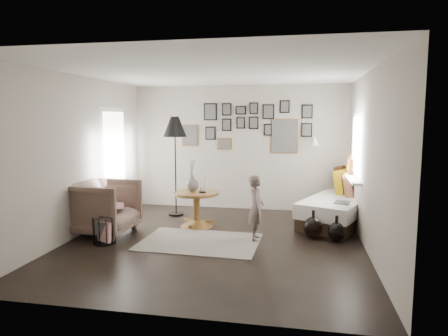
% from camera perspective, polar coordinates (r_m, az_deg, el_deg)
% --- Properties ---
extents(ground, '(4.80, 4.80, 0.00)m').
position_cam_1_polar(ground, '(6.33, -1.31, -10.48)').
color(ground, black).
rests_on(ground, ground).
extents(wall_back, '(4.50, 0.00, 4.50)m').
position_cam_1_polar(wall_back, '(8.42, 2.08, 2.92)').
color(wall_back, '#A59C90').
rests_on(wall_back, ground).
extents(wall_front, '(4.50, 0.00, 4.50)m').
position_cam_1_polar(wall_front, '(3.77, -9.01, -2.28)').
color(wall_front, '#A59C90').
rests_on(wall_front, ground).
extents(wall_left, '(0.00, 4.80, 4.80)m').
position_cam_1_polar(wall_left, '(6.89, -19.97, 1.59)').
color(wall_left, '#A59C90').
rests_on(wall_left, ground).
extents(wall_right, '(0.00, 4.80, 4.80)m').
position_cam_1_polar(wall_right, '(6.01, 20.13, 0.84)').
color(wall_right, '#A59C90').
rests_on(wall_right, ground).
extents(ceiling, '(4.80, 4.80, 0.00)m').
position_cam_1_polar(ceiling, '(6.07, -1.38, 13.62)').
color(ceiling, white).
rests_on(ceiling, wall_back).
extents(door_left, '(0.00, 2.14, 2.14)m').
position_cam_1_polar(door_left, '(7.96, -15.41, 0.63)').
color(door_left, white).
rests_on(door_left, wall_left).
extents(window_right, '(0.15, 1.32, 1.30)m').
position_cam_1_polar(window_right, '(7.36, 17.76, -0.89)').
color(window_right, white).
rests_on(window_right, wall_right).
extents(gallery_wall, '(2.74, 0.03, 1.08)m').
position_cam_1_polar(gallery_wall, '(8.34, 4.04, 5.92)').
color(gallery_wall, brown).
rests_on(gallery_wall, wall_back).
extents(wall_sconce, '(0.18, 0.36, 0.16)m').
position_cam_1_polar(wall_sconce, '(8.05, 12.79, 3.72)').
color(wall_sconce, white).
rests_on(wall_sconce, wall_back).
extents(rug, '(1.85, 1.33, 0.01)m').
position_cam_1_polar(rug, '(6.32, -3.48, -10.46)').
color(rug, beige).
rests_on(rug, ground).
extents(pedestal_table, '(0.78, 0.78, 0.62)m').
position_cam_1_polar(pedestal_table, '(7.15, -3.94, -6.06)').
color(pedestal_table, brown).
rests_on(pedestal_table, ground).
extents(vase, '(0.22, 0.22, 0.56)m').
position_cam_1_polar(vase, '(7.10, -4.56, -2.04)').
color(vase, black).
rests_on(vase, pedestal_table).
extents(candles, '(0.13, 0.13, 0.29)m').
position_cam_1_polar(candles, '(7.03, -3.11, -2.36)').
color(candles, black).
rests_on(candles, pedestal_table).
extents(daybed, '(1.66, 2.31, 1.05)m').
position_cam_1_polar(daybed, '(7.76, 16.03, -4.94)').
color(daybed, black).
rests_on(daybed, ground).
extents(magazine_on_daybed, '(0.30, 0.37, 0.02)m').
position_cam_1_polar(magazine_on_daybed, '(7.09, 16.54, -4.75)').
color(magazine_on_daybed, black).
rests_on(magazine_on_daybed, daybed).
extents(armchair, '(1.03, 1.01, 0.89)m').
position_cam_1_polar(armchair, '(6.93, -16.77, -5.41)').
color(armchair, brown).
rests_on(armchair, ground).
extents(armchair_cushion, '(0.44, 0.45, 0.18)m').
position_cam_1_polar(armchair_cushion, '(6.95, -16.37, -5.08)').
color(armchair_cushion, silver).
rests_on(armchair_cushion, armchair).
extents(floor_lamp, '(0.45, 0.45, 1.95)m').
position_cam_1_polar(floor_lamp, '(7.84, -7.02, 5.35)').
color(floor_lamp, black).
rests_on(floor_lamp, ground).
extents(magazine_basket, '(0.41, 0.41, 0.41)m').
position_cam_1_polar(magazine_basket, '(6.46, -16.74, -8.54)').
color(magazine_basket, black).
rests_on(magazine_basket, ground).
extents(demijohn_large, '(0.30, 0.30, 0.46)m').
position_cam_1_polar(demijohn_large, '(6.60, 12.60, -8.30)').
color(demijohn_large, black).
rests_on(demijohn_large, ground).
extents(demijohn_small, '(0.27, 0.27, 0.42)m').
position_cam_1_polar(demijohn_small, '(6.51, 15.74, -8.79)').
color(demijohn_small, black).
rests_on(demijohn_small, ground).
extents(child, '(0.28, 0.40, 1.03)m').
position_cam_1_polar(child, '(6.29, 4.62, -5.72)').
color(child, '#61504D').
rests_on(child, ground).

